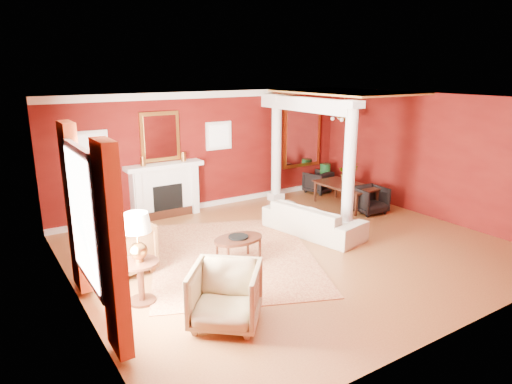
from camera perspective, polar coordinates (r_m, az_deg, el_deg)
ground at (r=9.07m, az=4.66°, el=-7.11°), size 8.00×8.00×0.00m
room_shell at (r=8.51m, az=4.95°, el=5.55°), size 8.04×7.04×2.92m
fireplace at (r=11.03m, az=-11.29°, el=0.25°), size 1.85×0.42×1.29m
overmantel_mirror at (r=10.90m, az=-11.90°, el=6.79°), size 0.95×0.07×1.15m
flank_window_left at (r=10.48m, az=-19.83°, el=5.33°), size 0.70×0.07×0.70m
flank_window_right at (r=11.56m, az=-4.67°, el=7.03°), size 0.70×0.07×0.70m
left_window at (r=6.48m, az=-20.06°, el=-3.88°), size 0.21×2.55×2.60m
column_front at (r=9.95m, az=11.60°, el=3.24°), size 0.36×0.36×2.80m
column_back at (r=11.99m, az=2.57°, el=5.55°), size 0.36×0.36×2.80m
header_beam at (r=10.97m, az=6.03°, el=10.86°), size 0.30×3.20×0.32m
amber_ceiling at (r=11.60m, az=11.08°, el=12.14°), size 2.30×3.40×0.04m
dining_mirror at (r=13.04m, az=5.76°, el=6.83°), size 1.30×0.07×1.70m
chandelier at (r=11.71m, az=10.94°, el=9.12°), size 0.60×0.62×0.75m
crown_trim at (r=11.34m, az=-5.91°, el=12.02°), size 8.00×0.08×0.16m
base_trim at (r=11.82m, az=-5.55°, el=-1.45°), size 8.00×0.08×0.12m
rug at (r=8.73m, az=-2.87°, el=-7.95°), size 4.22×4.75×0.02m
sofa at (r=9.79m, az=7.18°, el=-2.79°), size 1.10×2.31×0.87m
armchair_leopard at (r=8.23m, az=-16.80°, el=-6.42°), size 1.06×1.11×1.00m
armchair_stripe at (r=6.41m, az=-3.85°, el=-12.46°), size 1.25×1.25×0.94m
coffee_table at (r=8.30m, az=-2.22°, el=-6.04°), size 0.95×0.95×0.48m
coffee_book at (r=8.24m, az=-2.48°, el=-5.12°), size 0.15×0.03×0.20m
side_table at (r=6.96m, az=-14.52°, el=-6.27°), size 0.57×0.57×1.43m
dining_table at (r=11.90m, az=11.26°, el=0.40°), size 0.61×1.64×0.91m
dining_chair_near at (r=11.47m, az=14.05°, el=-0.80°), size 0.76×0.71×0.72m
dining_chair_far at (r=13.09m, az=7.75°, el=1.39°), size 0.79×0.76×0.68m
green_urn at (r=13.26m, az=8.59°, el=1.46°), size 0.34×0.34×0.82m
potted_plant at (r=11.81m, az=11.50°, el=3.66°), size 0.59×0.64×0.44m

